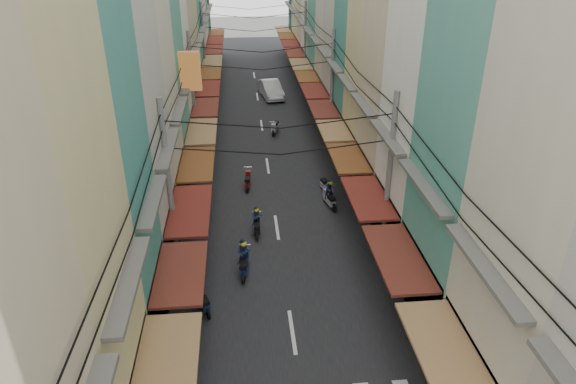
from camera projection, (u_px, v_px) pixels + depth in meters
ground at (287, 300)px, 22.04m from camera, size 160.00×160.00×0.00m
road at (263, 134)px, 39.74m from camera, size 10.00×80.00×0.02m
sidewalk_left at (178, 137)px, 39.17m from camera, size 3.00×80.00×0.06m
sidewalk_right at (345, 131)px, 40.29m from camera, size 3.00×80.00×0.06m
building_row_left at (134, 9)px, 31.55m from camera, size 7.80×67.67×23.70m
building_row_right at (385, 12)px, 32.97m from camera, size 7.80×68.98×22.59m
utility_poles at (265, 64)px, 32.31m from camera, size 10.20×66.13×8.20m
white_car at (271, 97)px, 48.48m from camera, size 5.74×2.94×1.94m
bicycle at (453, 339)px, 19.92m from camera, size 1.82×0.85×1.21m
moving_scooters at (272, 212)px, 27.82m from camera, size 7.21×22.19×1.86m
parked_scooters at (396, 346)px, 18.95m from camera, size 12.91×13.74×1.01m
pedestrians at (187, 254)px, 23.41m from camera, size 13.40×20.93×2.07m
market_umbrella at (468, 287)px, 19.03m from camera, size 2.55×2.55×2.69m
traffic_sign at (438, 283)px, 19.90m from camera, size 0.10×0.59×2.69m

